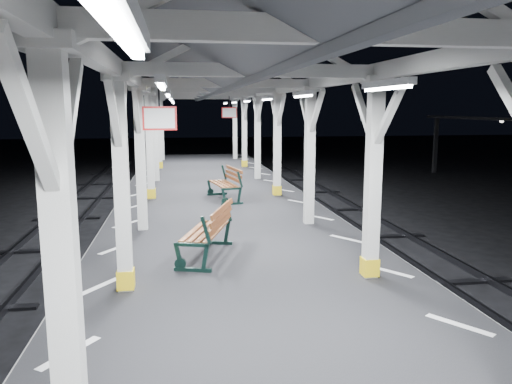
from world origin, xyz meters
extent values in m
cube|color=black|center=(0.00, 0.00, 0.50)|extent=(6.00, 50.00, 1.00)
cube|color=silver|center=(-2.45, 0.00, 1.00)|extent=(1.00, 48.00, 0.01)
cube|color=silver|center=(2.45, 0.00, 1.00)|extent=(1.00, 48.00, 0.01)
cube|color=silver|center=(-2.00, -2.00, 2.60)|extent=(0.22, 0.22, 3.20)
cube|color=silver|center=(-2.00, -2.00, 4.26)|extent=(0.40, 0.40, 0.12)
cube|color=silver|center=(-2.00, -1.45, 3.75)|extent=(0.10, 0.99, 0.99)
cube|color=silver|center=(-2.00, -2.55, 3.75)|extent=(0.10, 0.99, 0.99)
cube|color=silver|center=(-2.00, 2.00, 2.60)|extent=(0.22, 0.22, 3.20)
cube|color=silver|center=(-2.00, 2.00, 4.26)|extent=(0.40, 0.40, 0.12)
cube|color=gold|center=(-2.00, 2.00, 1.18)|extent=(0.26, 0.26, 0.30)
cube|color=silver|center=(-2.00, 2.55, 3.75)|extent=(0.10, 0.99, 0.99)
cube|color=silver|center=(-2.00, 1.45, 3.75)|extent=(0.10, 0.99, 0.99)
cube|color=silver|center=(-2.00, 6.00, 2.60)|extent=(0.22, 0.22, 3.20)
cube|color=silver|center=(-2.00, 6.00, 4.26)|extent=(0.40, 0.40, 0.12)
cube|color=silver|center=(-2.00, 6.55, 3.75)|extent=(0.10, 0.99, 0.99)
cube|color=silver|center=(-2.00, 5.45, 3.75)|extent=(0.10, 0.99, 0.99)
cube|color=silver|center=(-2.00, 10.00, 2.60)|extent=(0.22, 0.22, 3.20)
cube|color=silver|center=(-2.00, 10.00, 4.26)|extent=(0.40, 0.40, 0.12)
cube|color=gold|center=(-2.00, 10.00, 1.18)|extent=(0.26, 0.26, 0.30)
cube|color=silver|center=(-2.00, 10.55, 3.75)|extent=(0.10, 0.99, 0.99)
cube|color=silver|center=(-2.00, 9.45, 3.75)|extent=(0.10, 0.99, 0.99)
cube|color=silver|center=(-2.00, 14.00, 2.60)|extent=(0.22, 0.22, 3.20)
cube|color=silver|center=(-2.00, 14.00, 4.26)|extent=(0.40, 0.40, 0.12)
cube|color=silver|center=(-2.00, 14.55, 3.75)|extent=(0.10, 0.99, 0.99)
cube|color=silver|center=(-2.00, 13.45, 3.75)|extent=(0.10, 0.99, 0.99)
cube|color=silver|center=(-2.00, 18.00, 2.60)|extent=(0.22, 0.22, 3.20)
cube|color=silver|center=(-2.00, 18.00, 4.26)|extent=(0.40, 0.40, 0.12)
cube|color=gold|center=(-2.00, 18.00, 1.18)|extent=(0.26, 0.26, 0.30)
cube|color=silver|center=(-2.00, 18.55, 3.75)|extent=(0.10, 0.99, 0.99)
cube|color=silver|center=(-2.00, 17.45, 3.75)|extent=(0.10, 0.99, 0.99)
cube|color=silver|center=(-2.00, 22.00, 2.60)|extent=(0.22, 0.22, 3.20)
cube|color=silver|center=(-2.00, 22.00, 4.26)|extent=(0.40, 0.40, 0.12)
cube|color=silver|center=(-2.00, 22.55, 3.75)|extent=(0.10, 0.99, 0.99)
cube|color=silver|center=(-2.00, 21.45, 3.75)|extent=(0.10, 0.99, 0.99)
cube|color=silver|center=(2.00, 2.00, 2.60)|extent=(0.22, 0.22, 3.20)
cube|color=silver|center=(2.00, 2.00, 4.26)|extent=(0.40, 0.40, 0.12)
cube|color=gold|center=(2.00, 2.00, 1.18)|extent=(0.26, 0.26, 0.30)
cube|color=silver|center=(2.00, 2.55, 3.75)|extent=(0.10, 0.99, 0.99)
cube|color=silver|center=(2.00, 1.45, 3.75)|extent=(0.10, 0.99, 0.99)
cube|color=silver|center=(2.00, 6.00, 2.60)|extent=(0.22, 0.22, 3.20)
cube|color=silver|center=(2.00, 6.00, 4.26)|extent=(0.40, 0.40, 0.12)
cube|color=silver|center=(2.00, 6.55, 3.75)|extent=(0.10, 0.99, 0.99)
cube|color=silver|center=(2.00, 5.45, 3.75)|extent=(0.10, 0.99, 0.99)
cube|color=silver|center=(2.00, 10.00, 2.60)|extent=(0.22, 0.22, 3.20)
cube|color=silver|center=(2.00, 10.00, 4.26)|extent=(0.40, 0.40, 0.12)
cube|color=gold|center=(2.00, 10.00, 1.18)|extent=(0.26, 0.26, 0.30)
cube|color=silver|center=(2.00, 10.55, 3.75)|extent=(0.10, 0.99, 0.99)
cube|color=silver|center=(2.00, 9.45, 3.75)|extent=(0.10, 0.99, 0.99)
cube|color=silver|center=(2.00, 14.00, 2.60)|extent=(0.22, 0.22, 3.20)
cube|color=silver|center=(2.00, 14.00, 4.26)|extent=(0.40, 0.40, 0.12)
cube|color=silver|center=(2.00, 14.55, 3.75)|extent=(0.10, 0.99, 0.99)
cube|color=silver|center=(2.00, 13.45, 3.75)|extent=(0.10, 0.99, 0.99)
cube|color=silver|center=(2.00, 18.00, 2.60)|extent=(0.22, 0.22, 3.20)
cube|color=silver|center=(2.00, 18.00, 4.26)|extent=(0.40, 0.40, 0.12)
cube|color=gold|center=(2.00, 18.00, 1.18)|extent=(0.26, 0.26, 0.30)
cube|color=silver|center=(2.00, 18.55, 3.75)|extent=(0.10, 0.99, 0.99)
cube|color=silver|center=(2.00, 17.45, 3.75)|extent=(0.10, 0.99, 0.99)
cube|color=silver|center=(2.00, 22.00, 2.60)|extent=(0.22, 0.22, 3.20)
cube|color=silver|center=(2.00, 22.00, 4.26)|extent=(0.40, 0.40, 0.12)
cube|color=silver|center=(2.00, 22.55, 3.75)|extent=(0.10, 0.99, 0.99)
cube|color=silver|center=(2.00, 21.45, 3.75)|extent=(0.10, 0.99, 0.99)
cube|color=silver|center=(-2.00, 0.00, 4.38)|extent=(0.18, 48.00, 0.24)
cube|color=silver|center=(2.00, 0.00, 4.38)|extent=(0.18, 48.00, 0.24)
cube|color=silver|center=(0.00, -2.00, 4.38)|extent=(4.20, 0.14, 0.20)
cube|color=silver|center=(0.00, 2.00, 4.38)|extent=(4.20, 0.14, 0.20)
cube|color=silver|center=(0.00, 6.00, 4.38)|extent=(4.20, 0.14, 0.20)
cube|color=silver|center=(0.00, 10.00, 4.38)|extent=(4.20, 0.14, 0.20)
cube|color=silver|center=(0.00, 14.00, 4.38)|extent=(4.20, 0.14, 0.20)
cube|color=silver|center=(0.00, 18.00, 4.38)|extent=(4.20, 0.14, 0.20)
cube|color=silver|center=(0.00, 22.00, 4.38)|extent=(4.20, 0.14, 0.20)
cube|color=#44474B|center=(-1.30, 0.00, 4.92)|extent=(2.80, 49.00, 1.45)
cube|color=#44474B|center=(1.30, 0.00, 4.92)|extent=(2.80, 49.00, 1.45)
cube|color=silver|center=(-1.30, -4.00, 4.10)|extent=(0.10, 1.35, 0.08)
cube|color=white|center=(-1.30, -4.00, 4.05)|extent=(0.05, 1.25, 0.05)
cube|color=silver|center=(-1.30, 0.00, 4.10)|extent=(0.10, 1.35, 0.08)
cube|color=white|center=(-1.30, 0.00, 4.05)|extent=(0.05, 1.25, 0.05)
cube|color=silver|center=(-1.30, 4.00, 4.10)|extent=(0.10, 1.35, 0.08)
cube|color=white|center=(-1.30, 4.00, 4.05)|extent=(0.05, 1.25, 0.05)
cube|color=silver|center=(-1.30, 8.00, 4.10)|extent=(0.10, 1.35, 0.08)
cube|color=white|center=(-1.30, 8.00, 4.05)|extent=(0.05, 1.25, 0.05)
cube|color=silver|center=(-1.30, 12.00, 4.10)|extent=(0.10, 1.35, 0.08)
cube|color=white|center=(-1.30, 12.00, 4.05)|extent=(0.05, 1.25, 0.05)
cube|color=silver|center=(-1.30, 16.00, 4.10)|extent=(0.10, 1.35, 0.08)
cube|color=white|center=(-1.30, 16.00, 4.05)|extent=(0.05, 1.25, 0.05)
cube|color=silver|center=(-1.30, 20.00, 4.10)|extent=(0.10, 1.35, 0.08)
cube|color=white|center=(-1.30, 20.00, 4.05)|extent=(0.05, 1.25, 0.05)
cube|color=silver|center=(1.30, 0.00, 4.10)|extent=(0.10, 1.35, 0.08)
cube|color=white|center=(1.30, 0.00, 4.05)|extent=(0.05, 1.25, 0.05)
cube|color=silver|center=(1.30, 4.00, 4.10)|extent=(0.10, 1.35, 0.08)
cube|color=white|center=(1.30, 4.00, 4.05)|extent=(0.05, 1.25, 0.05)
cube|color=silver|center=(1.30, 8.00, 4.10)|extent=(0.10, 1.35, 0.08)
cube|color=white|center=(1.30, 8.00, 4.05)|extent=(0.05, 1.25, 0.05)
cube|color=silver|center=(1.30, 12.00, 4.10)|extent=(0.10, 1.35, 0.08)
cube|color=white|center=(1.30, 12.00, 4.05)|extent=(0.05, 1.25, 0.05)
cube|color=silver|center=(1.30, 16.00, 4.10)|extent=(0.10, 1.35, 0.08)
cube|color=white|center=(1.30, 16.00, 4.05)|extent=(0.05, 1.25, 0.05)
cube|color=silver|center=(1.30, 20.00, 4.10)|extent=(0.10, 1.35, 0.08)
cube|color=white|center=(1.30, 20.00, 4.05)|extent=(0.05, 1.25, 0.05)
cylinder|color=black|center=(-1.40, 1.87, 4.02)|extent=(0.02, 0.02, 0.36)
cube|color=red|center=(-1.40, 1.87, 3.67)|extent=(0.50, 0.03, 0.35)
cube|color=white|center=(-1.40, 1.87, 3.67)|extent=(0.44, 0.04, 0.29)
cylinder|color=black|center=(0.56, 10.93, 4.02)|extent=(0.02, 0.02, 0.36)
cube|color=red|center=(0.56, 10.93, 3.67)|extent=(0.50, 0.03, 0.35)
cube|color=white|center=(0.56, 10.93, 3.67)|extent=(0.44, 0.05, 0.29)
cube|color=black|center=(14.00, 22.00, 1.65)|extent=(0.20, 0.20, 3.30)
sphere|color=silver|center=(14.00, 16.00, 3.22)|extent=(0.20, 0.20, 0.20)
sphere|color=silver|center=(14.00, 22.00, 3.22)|extent=(0.20, 0.20, 0.20)
cube|color=black|center=(-0.94, 2.73, 1.03)|extent=(0.66, 0.27, 0.07)
cube|color=black|center=(-1.17, 2.80, 1.26)|extent=(0.18, 0.11, 0.52)
cube|color=black|center=(-0.73, 2.66, 1.26)|extent=(0.17, 0.10, 0.52)
cube|color=black|center=(-0.71, 2.65, 1.75)|extent=(0.19, 0.11, 0.49)
cube|color=black|center=(-0.39, 4.43, 1.03)|extent=(0.66, 0.27, 0.07)
cube|color=black|center=(-0.63, 4.51, 1.26)|extent=(0.18, 0.11, 0.52)
cube|color=black|center=(-0.18, 4.37, 1.26)|extent=(0.17, 0.10, 0.52)
cube|color=black|center=(-0.16, 4.36, 1.75)|extent=(0.19, 0.11, 0.49)
cube|color=brown|center=(-0.88, 3.65, 1.50)|extent=(0.61, 1.65, 0.04)
cube|color=brown|center=(-0.74, 3.60, 1.50)|extent=(0.61, 1.65, 0.04)
cube|color=brown|center=(-0.60, 3.56, 1.50)|extent=(0.61, 1.65, 0.04)
cube|color=brown|center=(-0.46, 3.52, 1.50)|extent=(0.61, 1.65, 0.04)
cube|color=brown|center=(-0.39, 3.49, 1.66)|extent=(0.57, 1.64, 0.11)
cube|color=brown|center=(-0.37, 3.49, 1.81)|extent=(0.57, 1.64, 0.11)
cube|color=brown|center=(-0.35, 3.48, 1.95)|extent=(0.57, 1.64, 0.11)
cube|color=black|center=(0.39, 8.67, 1.03)|extent=(0.66, 0.18, 0.07)
cube|color=black|center=(0.15, 8.63, 1.25)|extent=(0.18, 0.08, 0.51)
cube|color=black|center=(0.61, 8.71, 1.25)|extent=(0.16, 0.08, 0.51)
cube|color=black|center=(0.63, 8.72, 1.74)|extent=(0.19, 0.09, 0.48)
cube|color=black|center=(0.08, 10.41, 1.03)|extent=(0.66, 0.18, 0.07)
cube|color=black|center=(-0.16, 10.37, 1.25)|extent=(0.18, 0.08, 0.51)
cube|color=black|center=(0.30, 10.45, 1.25)|extent=(0.16, 0.08, 0.51)
cube|color=black|center=(0.32, 10.45, 1.74)|extent=(0.19, 0.09, 0.48)
cube|color=brown|center=(0.02, 9.50, 1.50)|extent=(0.39, 1.67, 0.04)
cube|color=brown|center=(0.16, 9.53, 1.50)|extent=(0.39, 1.67, 0.04)
cube|color=brown|center=(0.30, 9.55, 1.50)|extent=(0.39, 1.67, 0.04)
cube|color=brown|center=(0.44, 9.58, 1.50)|extent=(0.39, 1.67, 0.04)
cube|color=brown|center=(0.52, 9.59, 1.65)|extent=(0.35, 1.66, 0.10)
cube|color=brown|center=(0.54, 9.60, 1.79)|extent=(0.35, 1.66, 0.10)
cube|color=brown|center=(0.56, 9.60, 1.94)|extent=(0.35, 1.66, 0.10)
camera|label=1|loc=(-1.14, -5.68, 3.82)|focal=35.00mm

